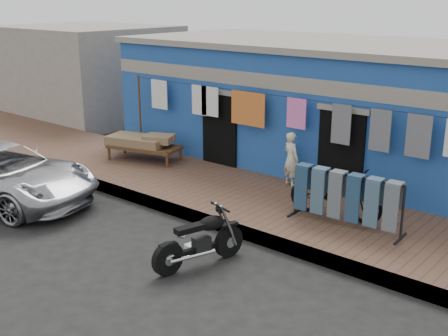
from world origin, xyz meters
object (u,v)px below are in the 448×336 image
at_px(motorcycle, 199,239).
at_px(jeans_rack, 346,199).
at_px(car, 0,173).
at_px(charpoy, 145,148).
at_px(bicycle, 336,188).
at_px(seated_person, 291,159).

height_order(motorcycle, jeans_rack, jeans_rack).
xyz_separation_m(car, charpoy, (0.64, 3.79, -0.08)).
bearing_deg(car, jeans_rack, -79.04).
xyz_separation_m(motorcycle, jeans_rack, (1.37, 2.65, 0.30)).
height_order(bicycle, motorcycle, bicycle).
bearing_deg(motorcycle, charpoy, 162.25).
bearing_deg(charpoy, car, -99.64).
bearing_deg(car, motorcycle, -98.23).
bearing_deg(jeans_rack, motorcycle, -117.40).
distance_m(seated_person, motorcycle, 4.12).
distance_m(charpoy, jeans_rack, 6.36).
distance_m(bicycle, motorcycle, 3.11).
bearing_deg(bicycle, motorcycle, 153.21).
xyz_separation_m(car, seated_person, (4.82, 4.53, 0.21)).
bearing_deg(car, bicycle, -75.93).
relative_size(motorcycle, charpoy, 0.74).
bearing_deg(bicycle, car, 109.52).
distance_m(seated_person, jeans_rack, 2.56).
bearing_deg(charpoy, bicycle, -3.54).
xyz_separation_m(car, jeans_rack, (6.97, 3.15, 0.13)).
xyz_separation_m(bicycle, motorcycle, (-1.00, -2.92, -0.36)).
distance_m(car, jeans_rack, 7.65).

